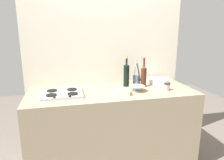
# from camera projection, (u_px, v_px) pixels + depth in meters

# --- Properties ---
(counter_block) EXTENTS (1.80, 0.70, 0.90)m
(counter_block) POSITION_uv_depth(u_px,v_px,m) (112.00, 129.00, 2.40)
(counter_block) COLOR tan
(counter_block) RESTS_ON ground
(backsplash_panel) EXTENTS (1.90, 0.06, 2.37)m
(backsplash_panel) POSITION_uv_depth(u_px,v_px,m) (105.00, 60.00, 2.58)
(backsplash_panel) COLOR beige
(backsplash_panel) RESTS_ON ground
(stovetop_hob) EXTENTS (0.41, 0.34, 0.04)m
(stovetop_hob) POSITION_uv_depth(u_px,v_px,m) (62.00, 93.00, 2.15)
(stovetop_hob) COLOR #B2B2B7
(stovetop_hob) RESTS_ON counter_block
(plate_stack) EXTENTS (0.25, 0.26, 0.06)m
(plate_stack) POSITION_uv_depth(u_px,v_px,m) (158.00, 81.00, 2.58)
(plate_stack) COLOR white
(plate_stack) RESTS_ON counter_block
(wine_bottle_leftmost) EXTENTS (0.07, 0.07, 0.34)m
(wine_bottle_leftmost) POSITION_uv_depth(u_px,v_px,m) (126.00, 74.00, 2.44)
(wine_bottle_leftmost) COLOR black
(wine_bottle_leftmost) RESTS_ON counter_block
(wine_bottle_mid_left) EXTENTS (0.06, 0.06, 0.33)m
(wine_bottle_mid_left) POSITION_uv_depth(u_px,v_px,m) (144.00, 76.00, 2.43)
(wine_bottle_mid_left) COLOR #472314
(wine_bottle_mid_left) RESTS_ON counter_block
(mixing_bowl) EXTENTS (0.17, 0.17, 0.06)m
(mixing_bowl) POSITION_uv_depth(u_px,v_px,m) (137.00, 88.00, 2.27)
(mixing_bowl) COLOR silver
(mixing_bowl) RESTS_ON counter_block
(butter_dish) EXTENTS (0.16, 0.12, 0.06)m
(butter_dish) POSITION_uv_depth(u_px,v_px,m) (121.00, 92.00, 2.15)
(butter_dish) COLOR silver
(butter_dish) RESTS_ON counter_block
(utensil_crock) EXTENTS (0.09, 0.09, 0.31)m
(utensil_crock) POSITION_uv_depth(u_px,v_px,m) (137.00, 79.00, 2.53)
(utensil_crock) COLOR slate
(utensil_crock) RESTS_ON counter_block
(condiment_jar_front) EXTENTS (0.06, 0.06, 0.08)m
(condiment_jar_front) POSITION_uv_depth(u_px,v_px,m) (167.00, 87.00, 2.30)
(condiment_jar_front) COLOR #9E998C
(condiment_jar_front) RESTS_ON counter_block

